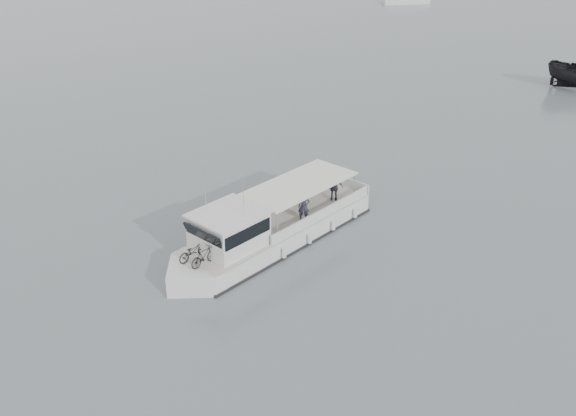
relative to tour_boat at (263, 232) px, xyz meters
name	(u,v)px	position (x,y,z in m)	size (l,w,h in m)	color
ground	(242,218)	(0.27, 3.31, -0.85)	(1400.00, 1400.00, 0.00)	slate
tour_boat	(263,232)	(0.00, 0.00, 0.00)	(12.04, 6.75, 5.17)	white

